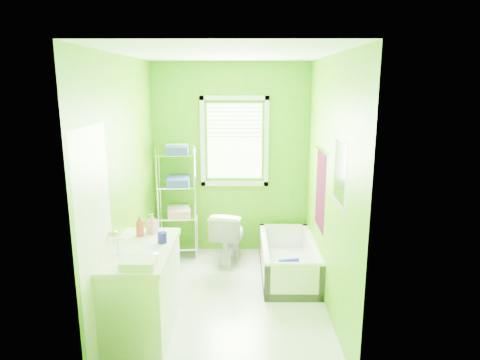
{
  "coord_description": "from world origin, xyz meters",
  "views": [
    {
      "loc": [
        0.17,
        -4.3,
        2.33
      ],
      "look_at": [
        0.13,
        0.25,
        1.29
      ],
      "focal_mm": 32.0,
      "sensor_mm": 36.0,
      "label": 1
    }
  ],
  "objects_px": {
    "bathtub": "(288,265)",
    "wire_shelf_unit": "(179,190)",
    "toilet": "(229,236)",
    "vanity": "(143,288)"
  },
  "relations": [
    {
      "from": "bathtub",
      "to": "toilet",
      "type": "distance_m",
      "value": 0.88
    },
    {
      "from": "vanity",
      "to": "bathtub",
      "type": "bearing_deg",
      "value": 39.03
    },
    {
      "from": "bathtub",
      "to": "vanity",
      "type": "distance_m",
      "value": 1.95
    },
    {
      "from": "wire_shelf_unit",
      "to": "bathtub",
      "type": "bearing_deg",
      "value": -23.54
    },
    {
      "from": "toilet",
      "to": "wire_shelf_unit",
      "type": "relative_size",
      "value": 0.47
    },
    {
      "from": "bathtub",
      "to": "toilet",
      "type": "xyz_separation_m",
      "value": [
        -0.74,
        0.41,
        0.21
      ]
    },
    {
      "from": "bathtub",
      "to": "wire_shelf_unit",
      "type": "bearing_deg",
      "value": 156.46
    },
    {
      "from": "bathtub",
      "to": "toilet",
      "type": "relative_size",
      "value": 1.95
    },
    {
      "from": "toilet",
      "to": "vanity",
      "type": "bearing_deg",
      "value": 74.73
    },
    {
      "from": "vanity",
      "to": "wire_shelf_unit",
      "type": "distance_m",
      "value": 1.89
    }
  ]
}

